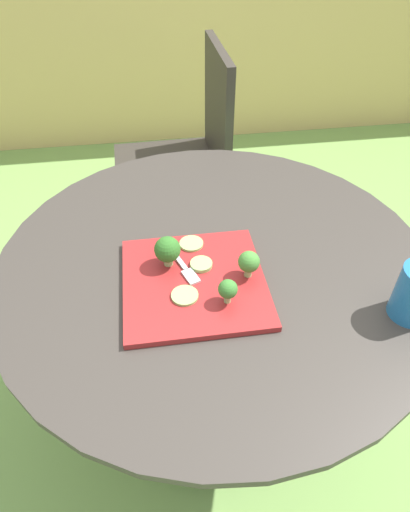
# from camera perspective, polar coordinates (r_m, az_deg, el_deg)

# --- Properties ---
(ground_plane) EXTENTS (12.00, 12.00, 0.00)m
(ground_plane) POSITION_cam_1_polar(r_m,az_deg,el_deg) (1.56, 0.88, -20.00)
(ground_plane) COLOR #70994C
(bamboo_fence) EXTENTS (8.00, 0.08, 1.38)m
(bamboo_fence) POSITION_cam_1_polar(r_m,az_deg,el_deg) (2.82, -6.10, 27.74)
(bamboo_fence) COLOR tan
(bamboo_fence) RESTS_ON ground_plane
(patio_table) EXTENTS (0.97, 0.97, 0.72)m
(patio_table) POSITION_cam_1_polar(r_m,az_deg,el_deg) (1.16, 1.13, -8.69)
(patio_table) COLOR #38332D
(patio_table) RESTS_ON ground_plane
(patio_chair) EXTENTS (0.45, 0.45, 0.90)m
(patio_chair) POSITION_cam_1_polar(r_m,az_deg,el_deg) (1.81, -1.91, 14.02)
(patio_chair) COLOR #332D28
(patio_chair) RESTS_ON ground_plane
(salad_plate) EXTENTS (0.29, 0.29, 0.01)m
(salad_plate) POSITION_cam_1_polar(r_m,az_deg,el_deg) (0.91, -1.41, -3.42)
(salad_plate) COLOR maroon
(salad_plate) RESTS_ON patio_table
(fork) EXTENTS (0.07, 0.15, 0.00)m
(fork) POSITION_cam_1_polar(r_m,az_deg,el_deg) (0.94, -2.97, -1.20)
(fork) COLOR silver
(fork) RESTS_ON salad_plate
(broccoli_floret_0) EXTENTS (0.06, 0.06, 0.07)m
(broccoli_floret_0) POSITION_cam_1_polar(r_m,az_deg,el_deg) (0.92, -4.91, 0.80)
(broccoli_floret_0) COLOR #99B770
(broccoli_floret_0) RESTS_ON salad_plate
(broccoli_floret_1) EXTENTS (0.04, 0.04, 0.05)m
(broccoli_floret_1) POSITION_cam_1_polar(r_m,az_deg,el_deg) (0.84, 2.96, -4.39)
(broccoli_floret_1) COLOR #99B770
(broccoli_floret_1) RESTS_ON salad_plate
(broccoli_floret_2) EXTENTS (0.04, 0.04, 0.06)m
(broccoli_floret_2) POSITION_cam_1_polar(r_m,az_deg,el_deg) (0.90, 5.74, -0.81)
(broccoli_floret_2) COLOR #99B770
(broccoli_floret_2) RESTS_ON salad_plate
(cucumber_slice_0) EXTENTS (0.05, 0.05, 0.01)m
(cucumber_slice_0) POSITION_cam_1_polar(r_m,az_deg,el_deg) (0.88, -2.66, -5.16)
(cucumber_slice_0) COLOR #8EB766
(cucumber_slice_0) RESTS_ON salad_plate
(cucumber_slice_1) EXTENTS (0.05, 0.05, 0.01)m
(cucumber_slice_1) POSITION_cam_1_polar(r_m,az_deg,el_deg) (0.94, -0.49, -1.08)
(cucumber_slice_1) COLOR #8EB766
(cucumber_slice_1) RESTS_ON salad_plate
(cucumber_slice_2) EXTENTS (0.05, 0.05, 0.01)m
(cucumber_slice_2) POSITION_cam_1_polar(r_m,az_deg,el_deg) (0.99, -1.79, 1.63)
(cucumber_slice_2) COLOR #8EB766
(cucumber_slice_2) RESTS_ON salad_plate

